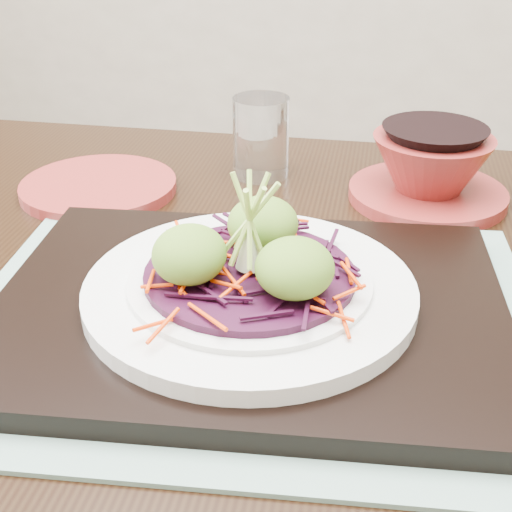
% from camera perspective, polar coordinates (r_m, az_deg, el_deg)
% --- Properties ---
extents(dining_table, '(1.21, 0.86, 0.72)m').
position_cam_1_polar(dining_table, '(0.73, 3.73, -7.91)').
color(dining_table, black).
rests_on(dining_table, ground).
extents(placemat, '(0.54, 0.45, 0.00)m').
position_cam_1_polar(placemat, '(0.61, -0.49, -5.09)').
color(placemat, gray).
rests_on(placemat, dining_table).
extents(serving_tray, '(0.47, 0.38, 0.02)m').
position_cam_1_polar(serving_tray, '(0.60, -0.49, -4.17)').
color(serving_tray, black).
rests_on(serving_tray, placemat).
extents(white_plate, '(0.28, 0.28, 0.02)m').
position_cam_1_polar(white_plate, '(0.59, -0.50, -2.64)').
color(white_plate, silver).
rests_on(white_plate, serving_tray).
extents(cabbage_bed, '(0.17, 0.17, 0.01)m').
position_cam_1_polar(cabbage_bed, '(0.59, -0.50, -1.47)').
color(cabbage_bed, '#340A26').
rests_on(cabbage_bed, white_plate).
extents(carrot_julienne, '(0.21, 0.21, 0.01)m').
position_cam_1_polar(carrot_julienne, '(0.58, -0.51, -0.75)').
color(carrot_julienne, red).
rests_on(carrot_julienne, cabbage_bed).
extents(guacamole_scoops, '(0.15, 0.13, 0.05)m').
position_cam_1_polar(guacamole_scoops, '(0.57, -0.53, 0.62)').
color(guacamole_scoops, '#587B24').
rests_on(guacamole_scoops, cabbage_bed).
extents(scallion_garnish, '(0.06, 0.06, 0.10)m').
position_cam_1_polar(scallion_garnish, '(0.56, -0.52, 2.54)').
color(scallion_garnish, '#9BC24D').
rests_on(scallion_garnish, cabbage_bed).
extents(terracotta_side_plate, '(0.23, 0.23, 0.01)m').
position_cam_1_polar(terracotta_side_plate, '(0.87, -12.48, 5.43)').
color(terracotta_side_plate, maroon).
rests_on(terracotta_side_plate, dining_table).
extents(water_glass, '(0.07, 0.07, 0.10)m').
position_cam_1_polar(water_glass, '(0.89, 0.40, 9.49)').
color(water_glass, white).
rests_on(water_glass, dining_table).
extents(terracotta_bowl_set, '(0.23, 0.23, 0.08)m').
position_cam_1_polar(terracotta_bowl_set, '(0.84, 13.75, 6.54)').
color(terracotta_bowl_set, maroon).
rests_on(terracotta_bowl_set, dining_table).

